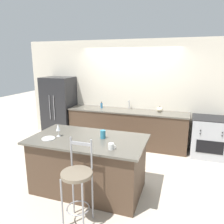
{
  "coord_description": "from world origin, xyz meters",
  "views": [
    {
      "loc": [
        1.37,
        -4.9,
        2.2
      ],
      "look_at": [
        -0.04,
        -0.72,
        1.14
      ],
      "focal_mm": 35.0,
      "sensor_mm": 36.0,
      "label": 1
    }
  ],
  "objects_px": {
    "wine_glass": "(58,128)",
    "soap_bottle": "(102,106)",
    "bar_stool_near": "(77,181)",
    "refrigerator": "(59,108)",
    "dinner_plate": "(48,138)",
    "oven_range": "(209,137)",
    "coffee_mug": "(111,146)",
    "tumbler_cup": "(103,134)",
    "pumpkin_decoration": "(160,109)"
  },
  "relations": [
    {
      "from": "bar_stool_near",
      "to": "soap_bottle",
      "type": "xyz_separation_m",
      "value": [
        -0.81,
        2.98,
        0.38
      ]
    },
    {
      "from": "oven_range",
      "to": "coffee_mug",
      "type": "relative_size",
      "value": 7.89
    },
    {
      "from": "oven_range",
      "to": "wine_glass",
      "type": "distance_m",
      "value": 3.45
    },
    {
      "from": "bar_stool_near",
      "to": "wine_glass",
      "type": "xyz_separation_m",
      "value": [
        -0.71,
        0.71,
        0.46
      ]
    },
    {
      "from": "dinner_plate",
      "to": "wine_glass",
      "type": "distance_m",
      "value": 0.23
    },
    {
      "from": "bar_stool_near",
      "to": "soap_bottle",
      "type": "bearing_deg",
      "value": 105.2
    },
    {
      "from": "pumpkin_decoration",
      "to": "soap_bottle",
      "type": "bearing_deg",
      "value": -176.95
    },
    {
      "from": "dinner_plate",
      "to": "soap_bottle",
      "type": "xyz_separation_m",
      "value": [
        -0.01,
        2.43,
        0.06
      ]
    },
    {
      "from": "tumbler_cup",
      "to": "soap_bottle",
      "type": "xyz_separation_m",
      "value": [
        -0.85,
        2.12,
        0.0
      ]
    },
    {
      "from": "coffee_mug",
      "to": "tumbler_cup",
      "type": "bearing_deg",
      "value": 125.7
    },
    {
      "from": "bar_stool_near",
      "to": "refrigerator",
      "type": "bearing_deg",
      "value": 125.26
    },
    {
      "from": "soap_bottle",
      "to": "pumpkin_decoration",
      "type": "bearing_deg",
      "value": 3.05
    },
    {
      "from": "refrigerator",
      "to": "dinner_plate",
      "type": "height_order",
      "value": "refrigerator"
    },
    {
      "from": "tumbler_cup",
      "to": "pumpkin_decoration",
      "type": "xyz_separation_m",
      "value": [
        0.67,
        2.2,
        -0.01
      ]
    },
    {
      "from": "dinner_plate",
      "to": "pumpkin_decoration",
      "type": "distance_m",
      "value": 2.93
    },
    {
      "from": "refrigerator",
      "to": "dinner_plate",
      "type": "relative_size",
      "value": 7.93
    },
    {
      "from": "refrigerator",
      "to": "pumpkin_decoration",
      "type": "relative_size",
      "value": 11.48
    },
    {
      "from": "refrigerator",
      "to": "wine_glass",
      "type": "distance_m",
      "value": 2.59
    },
    {
      "from": "tumbler_cup",
      "to": "soap_bottle",
      "type": "bearing_deg",
      "value": 111.79
    },
    {
      "from": "pumpkin_decoration",
      "to": "wine_glass",
      "type": "bearing_deg",
      "value": -121.1
    },
    {
      "from": "oven_range",
      "to": "coffee_mug",
      "type": "distance_m",
      "value": 2.94
    },
    {
      "from": "refrigerator",
      "to": "soap_bottle",
      "type": "bearing_deg",
      "value": 2.94
    },
    {
      "from": "oven_range",
      "to": "bar_stool_near",
      "type": "distance_m",
      "value": 3.46
    },
    {
      "from": "tumbler_cup",
      "to": "dinner_plate",
      "type": "bearing_deg",
      "value": -159.66
    },
    {
      "from": "soap_bottle",
      "to": "refrigerator",
      "type": "bearing_deg",
      "value": -177.06
    },
    {
      "from": "refrigerator",
      "to": "oven_range",
      "type": "bearing_deg",
      "value": -0.04
    },
    {
      "from": "dinner_plate",
      "to": "tumbler_cup",
      "type": "distance_m",
      "value": 0.89
    },
    {
      "from": "coffee_mug",
      "to": "soap_bottle",
      "type": "xyz_separation_m",
      "value": [
        -1.12,
        2.51,
        0.03
      ]
    },
    {
      "from": "wine_glass",
      "to": "tumbler_cup",
      "type": "distance_m",
      "value": 0.77
    },
    {
      "from": "refrigerator",
      "to": "oven_range",
      "type": "distance_m",
      "value": 3.95
    },
    {
      "from": "coffee_mug",
      "to": "tumbler_cup",
      "type": "xyz_separation_m",
      "value": [
        -0.28,
        0.38,
        0.02
      ]
    },
    {
      "from": "tumbler_cup",
      "to": "soap_bottle",
      "type": "distance_m",
      "value": 2.29
    },
    {
      "from": "bar_stool_near",
      "to": "pumpkin_decoration",
      "type": "relative_size",
      "value": 7.87
    },
    {
      "from": "soap_bottle",
      "to": "dinner_plate",
      "type": "bearing_deg",
      "value": -89.71
    },
    {
      "from": "bar_stool_near",
      "to": "pumpkin_decoration",
      "type": "bearing_deg",
      "value": 77.03
    },
    {
      "from": "wine_glass",
      "to": "soap_bottle",
      "type": "relative_size",
      "value": 1.25
    },
    {
      "from": "refrigerator",
      "to": "wine_glass",
      "type": "xyz_separation_m",
      "value": [
        1.35,
        -2.2,
        0.22
      ]
    },
    {
      "from": "refrigerator",
      "to": "oven_range",
      "type": "height_order",
      "value": "refrigerator"
    },
    {
      "from": "oven_range",
      "to": "wine_glass",
      "type": "bearing_deg",
      "value": -139.51
    },
    {
      "from": "refrigerator",
      "to": "bar_stool_near",
      "type": "relative_size",
      "value": 1.46
    },
    {
      "from": "dinner_plate",
      "to": "tumbler_cup",
      "type": "bearing_deg",
      "value": 20.34
    },
    {
      "from": "tumbler_cup",
      "to": "oven_range",
      "type": "bearing_deg",
      "value": 48.35
    },
    {
      "from": "oven_range",
      "to": "bar_stool_near",
      "type": "height_order",
      "value": "bar_stool_near"
    },
    {
      "from": "wine_glass",
      "to": "soap_bottle",
      "type": "distance_m",
      "value": 2.27
    },
    {
      "from": "pumpkin_decoration",
      "to": "soap_bottle",
      "type": "xyz_separation_m",
      "value": [
        -1.52,
        -0.08,
        0.01
      ]
    },
    {
      "from": "oven_range",
      "to": "soap_bottle",
      "type": "bearing_deg",
      "value": 178.56
    },
    {
      "from": "bar_stool_near",
      "to": "dinner_plate",
      "type": "bearing_deg",
      "value": 145.42
    },
    {
      "from": "refrigerator",
      "to": "dinner_plate",
      "type": "bearing_deg",
      "value": -61.89
    },
    {
      "from": "coffee_mug",
      "to": "refrigerator",
      "type": "bearing_deg",
      "value": 134.23
    },
    {
      "from": "wine_glass",
      "to": "tumbler_cup",
      "type": "bearing_deg",
      "value": 10.95
    }
  ]
}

